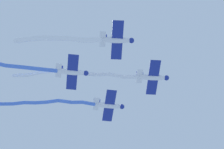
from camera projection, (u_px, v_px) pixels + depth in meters
name	position (u px, v px, depth m)	size (l,w,h in m)	color
airplane_lead	(153.00, 77.00, 80.06)	(6.07, 8.08, 2.00)	silver
smoke_trail_lead	(75.00, 74.00, 80.82)	(22.71, 5.42, 2.24)	white
airplane_left_wing	(109.00, 105.00, 83.86)	(5.96, 7.99, 2.00)	silver
smoke_trail_left_wing	(36.00, 103.00, 83.76)	(22.18, 5.45, 1.41)	#4C75DB
airplane_right_wing	(117.00, 40.00, 75.30)	(6.09, 8.09, 2.00)	silver
smoke_trail_right_wing	(56.00, 39.00, 76.13)	(15.16, 4.97, 2.80)	white
airplane_slot	(72.00, 72.00, 79.03)	(5.99, 8.01, 2.00)	silver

